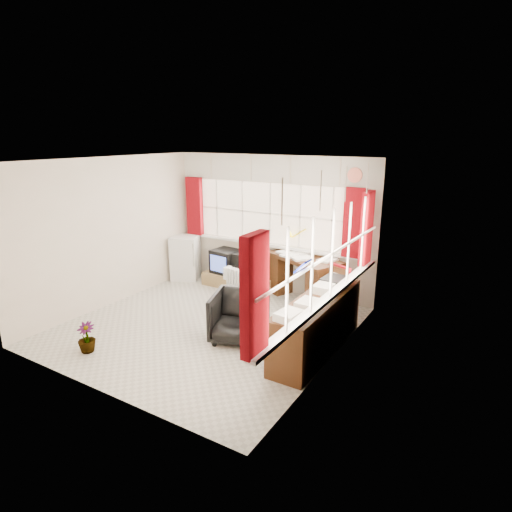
{
  "coord_description": "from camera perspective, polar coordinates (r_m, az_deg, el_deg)",
  "views": [
    {
      "loc": [
        3.76,
        -4.76,
        2.84
      ],
      "look_at": [
        0.55,
        0.55,
        1.08
      ],
      "focal_mm": 30.0,
      "sensor_mm": 36.0,
      "label": 1
    }
  ],
  "objects": [
    {
      "name": "ground",
      "position": [
        6.7,
        -6.6,
        -9.33
      ],
      "size": [
        4.0,
        4.0,
        0.0
      ],
      "primitive_type": "plane",
      "color": "beige",
      "rests_on": "ground"
    },
    {
      "name": "room_walls",
      "position": [
        6.21,
        -7.04,
        3.3
      ],
      "size": [
        4.0,
        4.0,
        4.0
      ],
      "color": "beige",
      "rests_on": "ground"
    },
    {
      "name": "window_back",
      "position": [
        7.91,
        1.78,
        2.03
      ],
      "size": [
        3.7,
        0.12,
        3.6
      ],
      "color": "#FFE6C9",
      "rests_on": "room_walls"
    },
    {
      "name": "window_right",
      "position": [
        5.43,
        9.62,
        -4.77
      ],
      "size": [
        0.12,
        3.7,
        3.6
      ],
      "color": "#FFE6C9",
      "rests_on": "room_walls"
    },
    {
      "name": "curtains",
      "position": [
        6.5,
        4.52,
        3.53
      ],
      "size": [
        3.83,
        3.83,
        1.15
      ],
      "color": "maroon",
      "rests_on": "room_walls"
    },
    {
      "name": "overhead_cabinets",
      "position": [
        6.4,
        5.34,
        10.53
      ],
      "size": [
        3.98,
        3.98,
        0.48
      ],
      "color": "beige",
      "rests_on": "room_walls"
    },
    {
      "name": "desk",
      "position": [
        7.59,
        6.45,
        -2.66
      ],
      "size": [
        1.53,
        1.18,
        0.83
      ],
      "color": "#4F2812",
      "rests_on": "ground"
    },
    {
      "name": "desk_lamp",
      "position": [
        7.61,
        6.66,
        2.61
      ],
      "size": [
        0.16,
        0.13,
        0.45
      ],
      "color": "#F9EA0A",
      "rests_on": "desk"
    },
    {
      "name": "task_chair",
      "position": [
        6.61,
        10.42,
        -5.08
      ],
      "size": [
        0.53,
        0.54,
        0.95
      ],
      "color": "black",
      "rests_on": "ground"
    },
    {
      "name": "office_chair",
      "position": [
        6.14,
        -2.24,
        -8.07
      ],
      "size": [
        0.96,
        0.98,
        0.7
      ],
      "primitive_type": "imported",
      "rotation": [
        0.0,
        0.0,
        0.34
      ],
      "color": "black",
      "rests_on": "ground"
    },
    {
      "name": "radiator",
      "position": [
        7.36,
        -2.48,
        -4.63
      ],
      "size": [
        0.45,
        0.24,
        0.64
      ],
      "color": "white",
      "rests_on": "ground"
    },
    {
      "name": "credenza",
      "position": [
        5.89,
        8.14,
        -8.85
      ],
      "size": [
        0.5,
        2.0,
        0.85
      ],
      "color": "#4F2812",
      "rests_on": "ground"
    },
    {
      "name": "file_tray",
      "position": [
        6.23,
        10.35,
        -3.37
      ],
      "size": [
        0.31,
        0.39,
        0.13
      ],
      "primitive_type": "cube",
      "rotation": [
        0.0,
        0.0,
        -0.05
      ],
      "color": "black",
      "rests_on": "credenza"
    },
    {
      "name": "tv_bench",
      "position": [
        8.24,
        -2.38,
        -3.36
      ],
      "size": [
        1.4,
        0.5,
        0.25
      ],
      "primitive_type": "cube",
      "color": "#9E804F",
      "rests_on": "ground"
    },
    {
      "name": "crt_tv",
      "position": [
        8.3,
        -4.02,
        -0.69
      ],
      "size": [
        0.54,
        0.51,
        0.45
      ],
      "color": "black",
      "rests_on": "tv_bench"
    },
    {
      "name": "hifi_stack",
      "position": [
        8.05,
        -1.07,
        -1.28
      ],
      "size": [
        0.64,
        0.42,
        0.44
      ],
      "color": "black",
      "rests_on": "tv_bench"
    },
    {
      "name": "mini_fridge",
      "position": [
        8.78,
        -9.38,
        -0.19
      ],
      "size": [
        0.69,
        0.69,
        0.88
      ],
      "color": "white",
      "rests_on": "ground"
    },
    {
      "name": "spray_bottle_a",
      "position": [
        7.05,
        -2.16,
        -6.65
      ],
      "size": [
        0.15,
        0.15,
        0.28
      ],
      "primitive_type": "imported",
      "rotation": [
        0.0,
        0.0,
        0.51
      ],
      "color": "white",
      "rests_on": "ground"
    },
    {
      "name": "spray_bottle_b",
      "position": [
        7.23,
        0.72,
        -6.41
      ],
      "size": [
        0.1,
        0.1,
        0.19
      ],
      "primitive_type": "imported",
      "rotation": [
        0.0,
        0.0,
        -0.13
      ],
      "color": "#89CDC0",
      "rests_on": "ground"
    },
    {
      "name": "flower_vase",
      "position": [
        6.29,
        -21.67,
        -10.06
      ],
      "size": [
        0.31,
        0.31,
        0.42
      ],
      "primitive_type": "imported",
      "rotation": [
        0.0,
        0.0,
        0.39
      ],
      "color": "black",
      "rests_on": "ground"
    }
  ]
}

